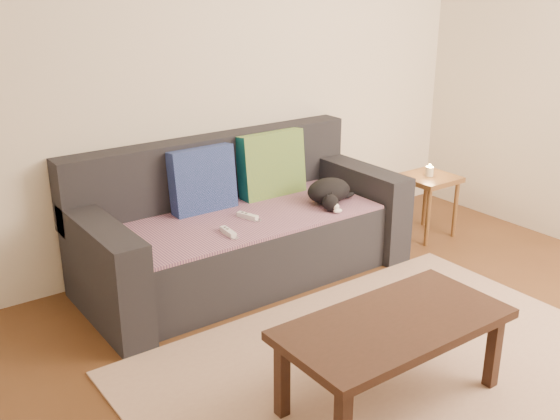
{
  "coord_description": "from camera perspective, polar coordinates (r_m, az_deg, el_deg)",
  "views": [
    {
      "loc": [
        -2.09,
        -1.77,
        1.9
      ],
      "look_at": [
        0.05,
        1.2,
        0.55
      ],
      "focal_mm": 42.0,
      "sensor_mm": 36.0,
      "label": 1
    }
  ],
  "objects": [
    {
      "name": "cushion_green",
      "position": [
        4.47,
        -0.73,
        3.73
      ],
      "size": [
        0.48,
        0.17,
        0.49
      ],
      "primitive_type": "cube",
      "rotation": [
        -0.11,
        0.0,
        0.0
      ],
      "color": "#0B4947",
      "rests_on": "throw_blanket"
    },
    {
      "name": "candle",
      "position": [
        4.94,
        12.88,
        3.33
      ],
      "size": [
        0.06,
        0.06,
        0.09
      ],
      "color": "beige",
      "rests_on": "side_table"
    },
    {
      "name": "cat",
      "position": [
        4.33,
        4.3,
        1.59
      ],
      "size": [
        0.39,
        0.37,
        0.16
      ],
      "rotation": [
        0.0,
        0.0,
        0.34
      ],
      "color": "black",
      "rests_on": "throw_blanket"
    },
    {
      "name": "sofa",
      "position": [
        4.25,
        -3.49,
        -1.78
      ],
      "size": [
        2.1,
        0.94,
        0.87
      ],
      "color": "#232328",
      "rests_on": "ground"
    },
    {
      "name": "side_table",
      "position": [
        4.98,
        12.78,
        2.01
      ],
      "size": [
        0.37,
        0.37,
        0.47
      ],
      "color": "brown",
      "rests_on": "ground"
    },
    {
      "name": "coffee_table",
      "position": [
        3.03,
        9.88,
        -10.31
      ],
      "size": [
        1.07,
        0.54,
        0.43
      ],
      "color": "black",
      "rests_on": "rug"
    },
    {
      "name": "back_wall",
      "position": [
        4.35,
        -6.87,
        12.17
      ],
      "size": [
        4.5,
        0.04,
        2.6
      ],
      "primitive_type": "cube",
      "color": "beige",
      "rests_on": "ground"
    },
    {
      "name": "wii_remote_a",
      "position": [
        3.84,
        -4.53,
        -1.93
      ],
      "size": [
        0.05,
        0.15,
        0.03
      ],
      "primitive_type": "cube",
      "rotation": [
        0.0,
        0.0,
        1.49
      ],
      "color": "white",
      "rests_on": "throw_blanket"
    },
    {
      "name": "cushion_navy",
      "position": [
        4.2,
        -6.74,
        2.49
      ],
      "size": [
        0.43,
        0.15,
        0.44
      ],
      "primitive_type": "cube",
      "rotation": [
        -0.11,
        0.0,
        0.0
      ],
      "color": "#12274E",
      "rests_on": "throw_blanket"
    },
    {
      "name": "ground",
      "position": [
        3.33,
        11.87,
        -14.99
      ],
      "size": [
        4.5,
        4.5,
        0.0
      ],
      "primitive_type": "plane",
      "color": "brown",
      "rests_on": "ground"
    },
    {
      "name": "wii_remote_b",
      "position": [
        4.08,
        -2.85,
        -0.53
      ],
      "size": [
        0.08,
        0.15,
        0.03
      ],
      "primitive_type": "cube",
      "rotation": [
        0.0,
        0.0,
        1.87
      ],
      "color": "white",
      "rests_on": "throw_blanket"
    },
    {
      "name": "rug",
      "position": [
        3.41,
        9.98,
        -13.81
      ],
      "size": [
        2.5,
        1.8,
        0.01
      ],
      "primitive_type": "cube",
      "color": "tan",
      "rests_on": "ground"
    },
    {
      "name": "throw_blanket",
      "position": [
        4.13,
        -2.84,
        -0.62
      ],
      "size": [
        1.66,
        0.74,
        0.02
      ],
      "primitive_type": "cube",
      "color": "#4D2D55",
      "rests_on": "sofa"
    }
  ]
}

